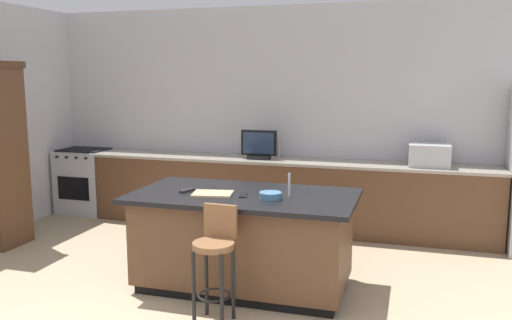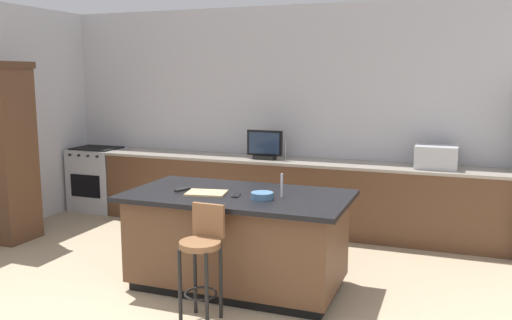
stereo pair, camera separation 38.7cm
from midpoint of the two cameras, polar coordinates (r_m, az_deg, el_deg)
The scene contains 14 objects.
wall_back at distance 7.23m, azimuth 6.84°, elevation 4.62°, with size 7.60×0.12×2.94m, color #BCBCC1.
counter_back at distance 7.04m, azimuth 5.29°, elevation -3.73°, with size 5.34×0.62×0.93m.
kitchen_island at distance 5.13m, azimuth 0.21°, elevation -8.51°, with size 2.10×1.15×0.92m.
range_oven at distance 8.35m, azimuth -15.31°, elevation -1.95°, with size 0.73×0.63×0.95m.
cabinet_tower at distance 7.09m, azimuth -24.19°, elevation 1.08°, with size 0.68×0.58×2.18m.
microwave at distance 6.70m, azimuth 20.31°, elevation 0.29°, with size 0.48×0.36×0.27m, color #B7BABF.
tv_monitor at distance 6.97m, azimuth 2.52°, elevation 1.52°, with size 0.48×0.16×0.38m.
sink_faucet_back at distance 7.06m, azimuth 4.72°, elevation 1.12°, with size 0.02×0.02×0.24m, color #B2B2B7.
sink_faucet_island at distance 4.86m, azimuth 5.06°, elevation -2.74°, with size 0.02×0.02×0.22m, color #B2B2B7.
bar_stool_center at distance 4.42m, azimuth -3.27°, elevation -9.93°, with size 0.34×0.34×0.97m.
fruit_bowl at distance 4.79m, azimuth 2.99°, elevation -3.86°, with size 0.20×0.20×0.06m, color #3F668C.
cell_phone at distance 4.92m, azimuth 0.11°, elevation -3.83°, with size 0.07×0.15×0.01m, color black.
tv_remote at distance 5.16m, azimuth -5.77°, elevation -3.18°, with size 0.04×0.17×0.02m, color black.
cutting_board at distance 5.01m, azimuth -3.13°, elevation -3.56°, with size 0.37×0.27×0.02m, color tan.
Camera 2 is at (1.89, -2.92, 2.02)m, focal length 37.34 mm.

